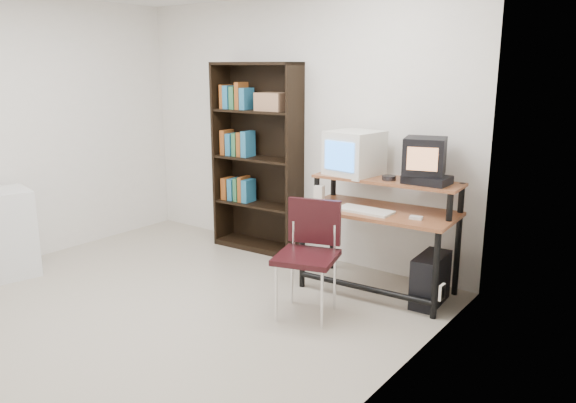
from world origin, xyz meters
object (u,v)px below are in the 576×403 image
Objects in this scene: crt_tv at (425,156)px; bookshelf at (259,156)px; computer_desk at (381,213)px; pc_tower at (430,280)px; mini_fridge at (4,234)px; school_chair at (309,245)px; crt_monitor at (354,153)px.

bookshelf is at bearing 158.69° from crt_tv.
computer_desk is 0.69m from pc_tower.
pc_tower is 0.55× the size of mini_fridge.
crt_tv reaches higher than pc_tower.
pc_tower is 1.08m from school_chair.
crt_monitor is (-0.35, 0.12, 0.47)m from computer_desk.
crt_monitor reaches higher than computer_desk.
pc_tower is at bearing -11.51° from bookshelf.
computer_desk is 0.60m from crt_monitor.
pc_tower is 0.23× the size of bookshelf.
crt_tv is 1.02m from pc_tower.
crt_tv is 1.22m from school_chair.
school_chair is at bearing -137.80° from pc_tower.
school_chair is 1.11× the size of mini_fridge.
pc_tower is at bearing 28.56° from school_chair.
school_chair reaches higher than mini_fridge.
mini_fridge is at bearing -166.36° from crt_tv.
computer_desk is 3.47m from mini_fridge.
mini_fridge is (-2.97, -1.78, -0.29)m from computer_desk.
crt_monitor is at bearing 80.53° from school_chair.
pc_tower is 0.50× the size of school_chair.
crt_monitor reaches higher than school_chair.
crt_tv is 3.88m from mini_fridge.
mini_fridge is (-3.27, -1.93, -0.80)m from crt_tv.
school_chair is (-0.71, -0.73, 0.35)m from pc_tower.
crt_monitor is at bearing 49.38° from mini_fridge.
bookshelf reaches higher than mini_fridge.
pc_tower is (0.83, -0.13, -0.96)m from crt_monitor.
crt_tv reaches higher than computer_desk.
mini_fridge is (-1.37, -2.08, -0.59)m from bookshelf.
school_chair is at bearing -40.25° from bookshelf.
computer_desk is 0.61m from crt_tv.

